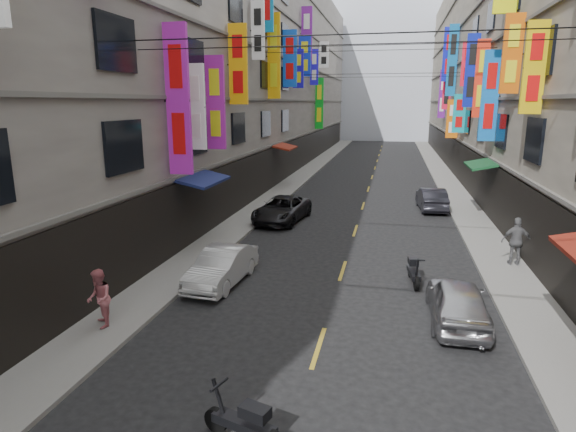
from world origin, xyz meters
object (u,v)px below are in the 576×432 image
at_px(scooter_far_right, 414,271).
at_px(pedestrian_lfar, 99,299).
at_px(car_left_far, 282,209).
at_px(pedestrian_rfar, 516,241).
at_px(car_right_mid, 457,301).
at_px(car_right_far, 431,199).
at_px(scooter_crossing, 245,423).
at_px(car_left_mid, 222,267).

height_order(scooter_far_right, pedestrian_lfar, pedestrian_lfar).
relative_size(scooter_far_right, car_left_far, 0.38).
height_order(scooter_far_right, pedestrian_rfar, pedestrian_rfar).
height_order(scooter_far_right, car_right_mid, car_right_mid).
xyz_separation_m(car_right_far, pedestrian_rfar, (2.42, -9.95, 0.39)).
relative_size(car_left_far, pedestrian_rfar, 2.52).
distance_m(scooter_crossing, pedestrian_lfar, 6.39).
distance_m(car_left_far, car_right_far, 9.24).
relative_size(car_right_far, pedestrian_lfar, 2.43).
bearing_deg(car_right_far, car_left_far, 25.69).
relative_size(car_left_mid, car_right_mid, 1.00).
bearing_deg(car_left_mid, car_right_mid, -6.50).
height_order(scooter_crossing, car_left_mid, car_left_mid).
relative_size(scooter_far_right, car_left_mid, 0.47).
relative_size(car_right_mid, pedestrian_lfar, 2.32).
bearing_deg(car_left_mid, scooter_crossing, -62.87).
xyz_separation_m(scooter_far_right, car_left_far, (-6.56, 7.90, 0.21)).
bearing_deg(pedestrian_lfar, car_left_mid, 117.58).
bearing_deg(car_right_mid, scooter_crossing, 54.01).
distance_m(car_left_mid, car_right_mid, 7.80).
bearing_deg(scooter_far_right, scooter_crossing, 63.02).
bearing_deg(scooter_far_right, pedestrian_lfar, 25.91).
xyz_separation_m(car_left_far, car_right_mid, (7.66, -10.81, 0.00)).
relative_size(car_left_mid, car_right_far, 0.95).
bearing_deg(car_left_far, pedestrian_rfar, -20.56).
bearing_deg(car_left_mid, car_right_far, 64.47).
xyz_separation_m(scooter_crossing, car_left_mid, (-3.22, 7.64, 0.19)).
bearing_deg(car_right_far, scooter_far_right, 79.08).
relative_size(scooter_far_right, car_right_mid, 0.47).
height_order(car_left_mid, car_right_mid, car_right_mid).
distance_m(scooter_far_right, pedestrian_rfar, 4.68).
height_order(pedestrian_lfar, pedestrian_rfar, pedestrian_rfar).
relative_size(car_left_far, car_right_far, 1.16).
xyz_separation_m(car_left_far, pedestrian_rfar, (10.42, -5.33, 0.40)).
xyz_separation_m(scooter_far_right, car_right_mid, (1.11, -2.91, 0.21)).
bearing_deg(pedestrian_lfar, car_left_far, 135.66).
height_order(scooter_crossing, scooter_far_right, same).
bearing_deg(car_left_mid, pedestrian_lfar, -112.58).
height_order(car_left_far, pedestrian_rfar, pedestrian_rfar).
xyz_separation_m(car_left_mid, car_left_far, (0.00, 9.36, 0.02)).
bearing_deg(car_left_far, car_right_far, 36.56).
bearing_deg(pedestrian_rfar, car_left_mid, 19.38).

